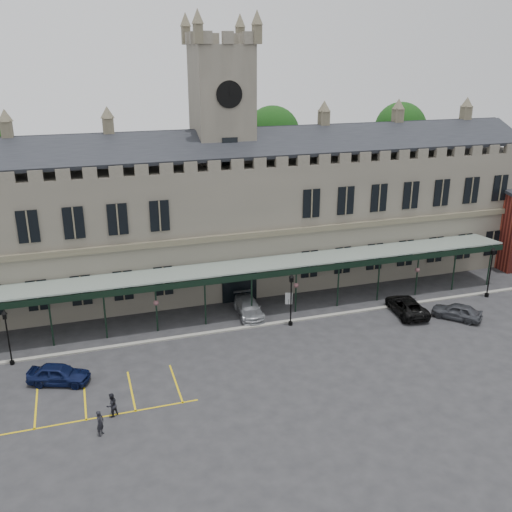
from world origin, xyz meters
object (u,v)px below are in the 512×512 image
object	(u,v)px
lamp_post_left	(7,333)
car_right_a	(457,311)
car_left_a	(59,374)
station_building	(224,218)
person_a	(100,423)
car_taxi	(249,308)
car_van	(406,306)
person_b	(112,405)
traffic_cone	(423,313)
sign_board	(289,299)
lamp_post_right	(491,268)
lamp_post_mid	(291,295)
clock_tower	(223,148)

from	to	relation	value
lamp_post_left	car_right_a	xyz separation A→B (m)	(35.32, -3.44, -1.85)
car_left_a	car_right_a	bearing A→B (deg)	-68.57
station_building	car_right_a	world-z (taller)	station_building
person_a	car_taxi	bearing A→B (deg)	-12.68
car_van	lamp_post_left	bearing A→B (deg)	4.80
person_b	lamp_post_left	bearing A→B (deg)	-86.50
traffic_cone	sign_board	distance (m)	11.66
lamp_post_right	car_right_a	size ratio (longest dim) A/B	1.19
car_right_a	person_a	world-z (taller)	person_a
station_building	person_b	world-z (taller)	station_building
traffic_cone	car_left_a	world-z (taller)	car_left_a
traffic_cone	car_taxi	world-z (taller)	car_taxi
station_building	person_a	world-z (taller)	station_building
car_left_a	person_a	world-z (taller)	person_a
lamp_post_right	car_taxi	xyz separation A→B (m)	(-22.17, 2.99, -2.19)
traffic_cone	person_a	size ratio (longest dim) A/B	0.44
lamp_post_mid	car_right_a	distance (m)	14.33
lamp_post_left	station_building	bearing A→B (deg)	29.71
traffic_cone	car_taxi	xyz separation A→B (m)	(-14.16, 4.82, 0.35)
lamp_post_left	person_b	distance (m)	10.91
sign_board	car_van	size ratio (longest dim) A/B	0.22
lamp_post_left	lamp_post_right	distance (m)	40.93
car_van	sign_board	bearing A→B (deg)	-21.67
station_building	traffic_cone	world-z (taller)	station_building
lamp_post_mid	car_van	world-z (taller)	lamp_post_mid
sign_board	person_a	world-z (taller)	person_a
car_right_a	person_b	bearing A→B (deg)	-31.92
lamp_post_mid	car_left_a	bearing A→B (deg)	-169.26
car_left_a	car_van	size ratio (longest dim) A/B	0.82
lamp_post_mid	traffic_cone	size ratio (longest dim) A/B	6.37
sign_board	traffic_cone	bearing A→B (deg)	-10.80
clock_tower	traffic_cone	bearing A→B (deg)	-42.75
lamp_post_left	sign_board	bearing A→B (deg)	9.21
sign_board	person_b	bearing A→B (deg)	-123.63
clock_tower	car_van	world-z (taller)	clock_tower
traffic_cone	person_a	xyz separation A→B (m)	(-27.27, -8.17, 0.46)
car_left_a	car_taxi	distance (m)	16.72
car_taxi	person_b	bearing A→B (deg)	-134.14
lamp_post_right	car_taxi	size ratio (longest dim) A/B	1.01
lamp_post_mid	sign_board	xyz separation A→B (m)	(1.35, 3.96, -2.16)
lamp_post_right	traffic_cone	distance (m)	8.60
lamp_post_right	car_left_a	size ratio (longest dim) A/B	1.17
car_left_a	clock_tower	bearing A→B (deg)	-25.97
station_building	traffic_cone	size ratio (longest dim) A/B	83.94
lamp_post_left	lamp_post_mid	size ratio (longest dim) A/B	0.94
lamp_post_left	person_b	bearing A→B (deg)	-53.32
lamp_post_right	car_van	distance (m)	9.38
lamp_post_left	lamp_post_right	bearing A→B (deg)	-0.48
traffic_cone	car_left_a	distance (m)	29.67
lamp_post_right	person_b	size ratio (longest dim) A/B	3.08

